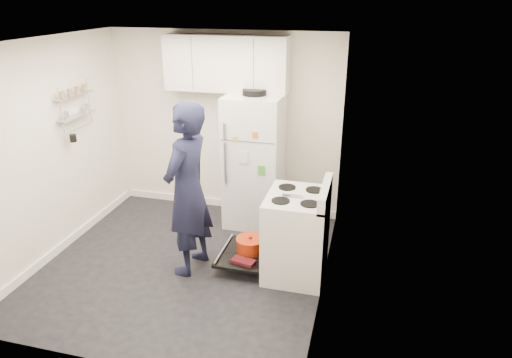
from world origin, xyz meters
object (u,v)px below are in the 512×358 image
(open_oven_door, at_px, (247,249))
(refrigerator, at_px, (254,161))
(person, at_px, (188,190))
(electric_range, at_px, (295,236))

(open_oven_door, distance_m, refrigerator, 1.29)
(refrigerator, xyz_separation_m, person, (-0.41, -1.29, 0.08))
(electric_range, bearing_deg, open_oven_door, 176.99)
(refrigerator, bearing_deg, electric_range, -55.74)
(electric_range, relative_size, open_oven_door, 1.53)
(open_oven_door, bearing_deg, refrigerator, 100.08)
(electric_range, xyz_separation_m, open_oven_door, (-0.56, 0.03, -0.27))
(electric_range, bearing_deg, refrigerator, 124.26)
(open_oven_door, distance_m, person, 1.00)
(electric_range, bearing_deg, person, -170.53)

